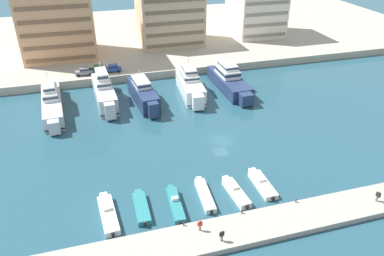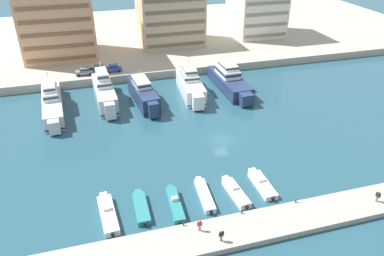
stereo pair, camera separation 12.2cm
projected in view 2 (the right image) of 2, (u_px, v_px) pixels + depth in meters
ground_plane at (221, 140)px, 67.21m from camera, size 400.00×400.00×0.00m
quay_promenade at (152, 35)px, 122.00m from camera, size 180.00×70.00×1.90m
pier_dock at (278, 222)px, 48.89m from camera, size 120.00×5.39×0.82m
yacht_silver_far_left at (52, 101)px, 76.53m from camera, size 4.99×21.65×7.49m
yacht_silver_left at (104, 91)px, 79.75m from camera, size 4.46×18.17×8.46m
yacht_navy_mid_left at (143, 94)px, 79.68m from camera, size 4.99×16.72×6.74m
yacht_white_center_left at (191, 86)px, 83.04m from camera, size 5.28×16.84×7.80m
yacht_navy_center at (229, 81)px, 85.93m from camera, size 5.39×19.68×7.57m
motorboat_white_far_left at (108, 214)px, 50.17m from camera, size 2.45×8.60×1.35m
motorboat_teal_left at (141, 207)px, 51.32m from camera, size 1.88×7.20×0.86m
motorboat_teal_mid_left at (175, 205)px, 51.59m from camera, size 1.84×7.89×1.58m
motorboat_white_center_left at (204, 195)px, 53.59m from camera, size 1.92×7.90×0.87m
motorboat_cream_center at (236, 192)px, 53.97m from camera, size 2.20×7.36×1.38m
motorboat_cream_center_right at (262, 184)px, 55.73m from camera, size 2.03×7.52×1.19m
car_grey_far_left at (84, 71)px, 88.92m from camera, size 4.11×1.93×1.80m
car_green_left at (98, 68)px, 90.45m from camera, size 4.13×1.97×1.80m
car_blue_mid_left at (113, 68)px, 90.72m from camera, size 4.14×2.01×1.80m
apartment_block_far_left at (55, 7)px, 95.34m from camera, size 18.68×15.53×27.67m
apartment_block_left at (170, 16)px, 107.84m from camera, size 18.19×14.48×17.43m
apartment_block_mid_left at (257, 3)px, 115.14m from camera, size 15.03×15.66×21.24m
pedestrian_near_edge at (221, 235)px, 45.05m from camera, size 0.67×0.27×1.74m
pedestrian_mid_deck at (378, 196)px, 51.27m from camera, size 0.41×0.63×1.76m
pedestrian_far_side at (200, 224)px, 46.58m from camera, size 0.64×0.28×1.67m
bollard_west at (183, 223)px, 47.65m from camera, size 0.20×0.20×0.61m
bollard_west_mid at (242, 211)px, 49.57m from camera, size 0.20×0.20×0.61m
bollard_east_mid at (296, 200)px, 51.48m from camera, size 0.20×0.20×0.61m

